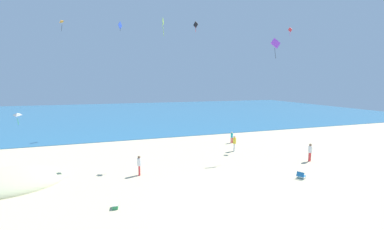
{
  "coord_description": "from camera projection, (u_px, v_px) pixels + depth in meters",
  "views": [
    {
      "loc": [
        -6.16,
        -12.55,
        7.16
      ],
      "look_at": [
        0.0,
        6.62,
        4.53
      ],
      "focal_mm": 22.27,
      "sensor_mm": 36.0,
      "label": 1
    }
  ],
  "objects": [
    {
      "name": "ground_plane",
      "position": [
        182.0,
        155.0,
        24.09
      ],
      "size": [
        120.0,
        120.0,
        0.0
      ],
      "primitive_type": "plane",
      "color": "beige"
    },
    {
      "name": "ocean_water",
      "position": [
        142.0,
        112.0,
        60.08
      ],
      "size": [
        120.0,
        60.0,
        0.05
      ],
      "primitive_type": "cube",
      "color": "teal",
      "rests_on": "ground_plane"
    },
    {
      "name": "dune_mound",
      "position": [
        2.0,
        184.0,
        17.11
      ],
      "size": [
        8.18,
        5.72,
        1.85
      ],
      "primitive_type": "ellipsoid",
      "color": "beige",
      "rests_on": "ground_plane"
    },
    {
      "name": "beach_chair_far_right",
      "position": [
        301.0,
        175.0,
        18.09
      ],
      "size": [
        0.78,
        0.75,
        0.54
      ],
      "rotation": [
        0.0,
        0.0,
        0.5
      ],
      "color": "#2370B2",
      "rests_on": "ground_plane"
    },
    {
      "name": "cooler_box",
      "position": [
        115.0,
        206.0,
        13.8
      ],
      "size": [
        0.35,
        0.47,
        0.25
      ],
      "rotation": [
        0.0,
        0.0,
        1.49
      ],
      "color": "#339956",
      "rests_on": "ground_plane"
    },
    {
      "name": "person_0",
      "position": [
        232.0,
        137.0,
        28.96
      ],
      "size": [
        0.39,
        0.39,
        1.39
      ],
      "rotation": [
        0.0,
        0.0,
        4.05
      ],
      "color": "red",
      "rests_on": "ground_plane"
    },
    {
      "name": "person_1",
      "position": [
        310.0,
        151.0,
        22.06
      ],
      "size": [
        0.43,
        0.43,
        1.68
      ],
      "rotation": [
        0.0,
        0.0,
        5.06
      ],
      "color": "red",
      "rests_on": "ground_plane"
    },
    {
      "name": "person_2",
      "position": [
        234.0,
        142.0,
        25.4
      ],
      "size": [
        0.47,
        0.47,
        1.68
      ],
      "rotation": [
        0.0,
        0.0,
        2.41
      ],
      "color": "white",
      "rests_on": "ground_plane"
    },
    {
      "name": "person_3",
      "position": [
        139.0,
        164.0,
        18.68
      ],
      "size": [
        0.36,
        0.36,
        1.58
      ],
      "rotation": [
        0.0,
        0.0,
        6.11
      ],
      "color": "red",
      "rests_on": "ground_plane"
    },
    {
      "name": "kite_purple",
      "position": [
        276.0,
        44.0,
        23.68
      ],
      "size": [
        1.18,
        0.43,
        2.05
      ],
      "rotation": [
        0.0,
        0.0,
        3.51
      ],
      "color": "purple"
    },
    {
      "name": "kite_orange",
      "position": [
        61.0,
        21.0,
        27.17
      ],
      "size": [
        0.5,
        0.62,
        1.31
      ],
      "rotation": [
        0.0,
        0.0,
        1.48
      ],
      "color": "orange"
    },
    {
      "name": "kite_white",
      "position": [
        17.0,
        114.0,
        19.26
      ],
      "size": [
        0.6,
        0.51,
        1.05
      ],
      "rotation": [
        0.0,
        0.0,
        2.97
      ],
      "color": "white"
    },
    {
      "name": "kite_red",
      "position": [
        290.0,
        30.0,
        27.88
      ],
      "size": [
        0.24,
        0.57,
        0.95
      ],
      "rotation": [
        0.0,
        0.0,
        5.31
      ],
      "color": "red"
    },
    {
      "name": "kite_black",
      "position": [
        196.0,
        25.0,
        22.42
      ],
      "size": [
        0.33,
        0.57,
        0.97
      ],
      "rotation": [
        0.0,
        0.0,
        2.0
      ],
      "color": "black"
    },
    {
      "name": "kite_blue",
      "position": [
        120.0,
        25.0,
        33.22
      ],
      "size": [
        0.57,
        0.93,
        1.32
      ],
      "rotation": [
        0.0,
        0.0,
        1.11
      ],
      "color": "blue"
    },
    {
      "name": "kite_lime",
      "position": [
        163.0,
        22.0,
        21.72
      ],
      "size": [
        0.22,
        0.61,
        1.62
      ],
      "rotation": [
        0.0,
        0.0,
        4.48
      ],
      "color": "#99DB33"
    }
  ]
}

